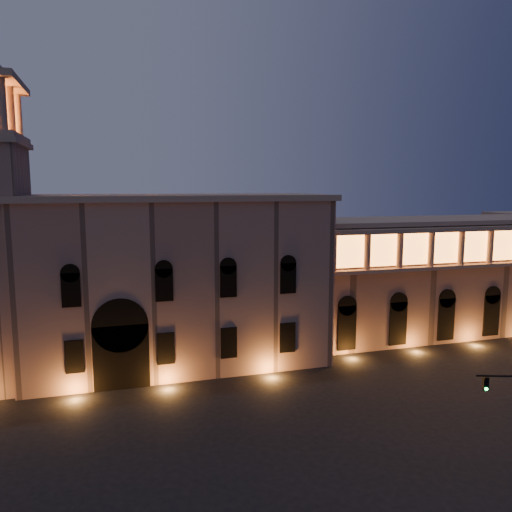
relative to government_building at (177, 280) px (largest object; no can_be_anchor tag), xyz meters
The scene contains 3 objects.
ground 23.71m from the government_building, 84.59° to the right, with size 160.00×160.00×0.00m, color black.
government_building is the anchor object (origin of this frame).
colonnade_wing 34.16m from the government_building, ahead, with size 40.60×11.50×14.50m.
Camera 1 is at (-8.49, -29.24, 18.39)m, focal length 35.00 mm.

